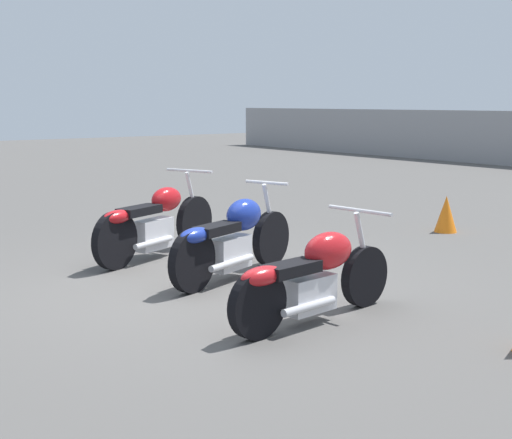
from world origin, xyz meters
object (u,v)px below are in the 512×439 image
(motorcycle_slot_0, at_px, (155,222))
(motorcycle_slot_2, at_px, (313,276))
(motorcycle_slot_1, at_px, (233,238))
(traffic_cone_near, at_px, (446,214))

(motorcycle_slot_0, distance_m, motorcycle_slot_2, 3.15)
(motorcycle_slot_1, distance_m, motorcycle_slot_2, 1.74)
(motorcycle_slot_0, xyz_separation_m, traffic_cone_near, (1.01, 4.33, -0.17))
(motorcycle_slot_0, relative_size, motorcycle_slot_1, 1.04)
(motorcycle_slot_0, bearing_deg, motorcycle_slot_1, -15.41)
(motorcycle_slot_2, height_order, traffic_cone_near, motorcycle_slot_2)
(motorcycle_slot_0, distance_m, motorcycle_slot_1, 1.45)
(motorcycle_slot_0, relative_size, traffic_cone_near, 3.87)
(motorcycle_slot_1, xyz_separation_m, motorcycle_slot_2, (1.71, -0.34, -0.03))
(motorcycle_slot_1, distance_m, traffic_cone_near, 4.18)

